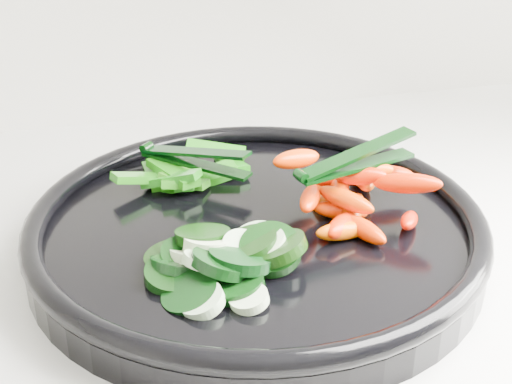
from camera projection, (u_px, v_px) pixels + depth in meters
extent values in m
cylinder|color=black|center=(256.00, 238.00, 0.59)|extent=(0.40, 0.40, 0.02)
torus|color=black|center=(256.00, 218.00, 0.58)|extent=(0.40, 0.40, 0.02)
cylinder|color=black|center=(190.00, 294.00, 0.49)|extent=(0.06, 0.06, 0.03)
cylinder|color=beige|center=(202.00, 301.00, 0.48)|extent=(0.04, 0.04, 0.02)
cylinder|color=black|center=(176.00, 266.00, 0.52)|extent=(0.05, 0.05, 0.03)
cylinder|color=beige|center=(193.00, 258.00, 0.53)|extent=(0.05, 0.05, 0.03)
cylinder|color=black|center=(188.00, 259.00, 0.53)|extent=(0.05, 0.06, 0.03)
cylinder|color=beige|center=(193.00, 257.00, 0.53)|extent=(0.03, 0.03, 0.02)
cylinder|color=black|center=(236.00, 286.00, 0.50)|extent=(0.05, 0.05, 0.02)
cylinder|color=#E1F6C5|center=(249.00, 299.00, 0.48)|extent=(0.04, 0.04, 0.02)
cylinder|color=black|center=(218.00, 251.00, 0.54)|extent=(0.05, 0.05, 0.02)
cylinder|color=#B5D2A8|center=(211.00, 250.00, 0.54)|extent=(0.04, 0.04, 0.02)
cylinder|color=black|center=(174.00, 258.00, 0.53)|extent=(0.06, 0.06, 0.02)
cylinder|color=beige|center=(177.00, 263.00, 0.52)|extent=(0.04, 0.04, 0.01)
cylinder|color=black|center=(174.00, 275.00, 0.51)|extent=(0.05, 0.05, 0.02)
cylinder|color=beige|center=(182.00, 260.00, 0.53)|extent=(0.04, 0.04, 0.01)
cylinder|color=black|center=(192.00, 257.00, 0.53)|extent=(0.05, 0.05, 0.02)
cylinder|color=beige|center=(179.00, 260.00, 0.53)|extent=(0.04, 0.04, 0.02)
cylinder|color=black|center=(277.00, 249.00, 0.52)|extent=(0.06, 0.06, 0.03)
cylinder|color=#DCF7C5|center=(265.00, 245.00, 0.53)|extent=(0.04, 0.04, 0.02)
cylinder|color=black|center=(203.00, 236.00, 0.54)|extent=(0.05, 0.05, 0.02)
cylinder|color=#D6EEBE|center=(207.00, 243.00, 0.53)|extent=(0.05, 0.05, 0.02)
cylinder|color=black|center=(220.00, 264.00, 0.51)|extent=(0.05, 0.04, 0.03)
cylinder|color=#D1EDBD|center=(201.00, 261.00, 0.51)|extent=(0.03, 0.03, 0.02)
cylinder|color=black|center=(270.00, 249.00, 0.52)|extent=(0.06, 0.06, 0.03)
cylinder|color=#D3F5C4|center=(241.00, 247.00, 0.53)|extent=(0.04, 0.04, 0.02)
cylinder|color=black|center=(249.00, 245.00, 0.53)|extent=(0.05, 0.05, 0.02)
cylinder|color=beige|center=(255.00, 237.00, 0.54)|extent=(0.03, 0.03, 0.02)
cylinder|color=black|center=(241.00, 259.00, 0.51)|extent=(0.07, 0.07, 0.02)
cylinder|color=beige|center=(234.00, 259.00, 0.51)|extent=(0.05, 0.05, 0.02)
ellipsoid|color=#DE5800|center=(352.00, 212.00, 0.59)|extent=(0.04, 0.05, 0.03)
ellipsoid|color=#EF5C00|center=(342.00, 231.00, 0.56)|extent=(0.05, 0.02, 0.02)
ellipsoid|color=#FA4300|center=(364.00, 229.00, 0.56)|extent=(0.03, 0.05, 0.02)
ellipsoid|color=#ED4200|center=(326.00, 200.00, 0.61)|extent=(0.03, 0.05, 0.02)
ellipsoid|color=#EA1400|center=(409.00, 220.00, 0.57)|extent=(0.03, 0.04, 0.02)
ellipsoid|color=#EB4800|center=(335.00, 200.00, 0.61)|extent=(0.02, 0.04, 0.02)
ellipsoid|color=#EA1500|center=(342.00, 226.00, 0.57)|extent=(0.05, 0.05, 0.03)
ellipsoid|color=#FF5000|center=(341.00, 211.00, 0.59)|extent=(0.05, 0.03, 0.02)
ellipsoid|color=#F13500|center=(361.00, 176.00, 0.65)|extent=(0.03, 0.06, 0.03)
ellipsoid|color=#E55E00|center=(322.00, 187.00, 0.63)|extent=(0.04, 0.05, 0.02)
ellipsoid|color=#F72A00|center=(310.00, 198.00, 0.58)|extent=(0.04, 0.05, 0.02)
ellipsoid|color=#FF6700|center=(366.00, 180.00, 0.61)|extent=(0.03, 0.06, 0.03)
ellipsoid|color=red|center=(340.00, 189.00, 0.59)|extent=(0.03, 0.05, 0.02)
ellipsoid|color=#E55900|center=(346.00, 200.00, 0.58)|extent=(0.04, 0.05, 0.02)
ellipsoid|color=red|center=(333.00, 181.00, 0.61)|extent=(0.04, 0.01, 0.02)
ellipsoid|color=#FE2D00|center=(391.00, 173.00, 0.62)|extent=(0.05, 0.02, 0.02)
ellipsoid|color=#F52500|center=(360.00, 176.00, 0.58)|extent=(0.05, 0.04, 0.02)
ellipsoid|color=#FF5E00|center=(296.00, 159.00, 0.61)|extent=(0.05, 0.03, 0.02)
ellipsoid|color=#E84E00|center=(367.00, 172.00, 0.59)|extent=(0.05, 0.03, 0.02)
ellipsoid|color=red|center=(407.00, 183.00, 0.57)|extent=(0.06, 0.05, 0.03)
cube|color=#13710A|center=(190.00, 180.00, 0.65)|extent=(0.04, 0.05, 0.02)
cube|color=#1C6009|center=(183.00, 175.00, 0.66)|extent=(0.05, 0.07, 0.03)
cube|color=#0C6A0A|center=(231.00, 165.00, 0.68)|extent=(0.02, 0.06, 0.02)
cube|color=#126C0A|center=(186.00, 183.00, 0.64)|extent=(0.04, 0.04, 0.01)
cube|color=#116009|center=(199.00, 180.00, 0.65)|extent=(0.08, 0.03, 0.03)
cube|color=#176109|center=(157.00, 175.00, 0.66)|extent=(0.02, 0.05, 0.01)
cube|color=#1C710A|center=(170.00, 179.00, 0.65)|extent=(0.02, 0.07, 0.03)
cube|color=#09660D|center=(171.00, 179.00, 0.63)|extent=(0.06, 0.04, 0.02)
cube|color=#186E0A|center=(138.00, 178.00, 0.63)|extent=(0.05, 0.03, 0.02)
cube|color=#0E6C0A|center=(173.00, 172.00, 0.64)|extent=(0.04, 0.06, 0.01)
cube|color=#226C0A|center=(216.00, 150.00, 0.68)|extent=(0.06, 0.03, 0.02)
cylinder|color=black|center=(301.00, 176.00, 0.56)|extent=(0.01, 0.01, 0.01)
cube|color=black|center=(357.00, 166.00, 0.58)|extent=(0.11, 0.04, 0.00)
cube|color=black|center=(358.00, 153.00, 0.58)|extent=(0.11, 0.04, 0.02)
cylinder|color=black|center=(146.00, 147.00, 0.67)|extent=(0.01, 0.01, 0.01)
cube|color=black|center=(196.00, 164.00, 0.64)|extent=(0.09, 0.09, 0.00)
cube|color=black|center=(195.00, 152.00, 0.64)|extent=(0.09, 0.09, 0.02)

